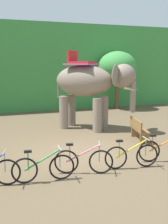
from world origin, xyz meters
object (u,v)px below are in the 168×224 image
(elephant, at_px, (90,84))
(tree_left, at_px, (117,67))
(bike_green, at_px, (43,168))
(wooden_bench, at_px, (138,129))
(bike_pink, at_px, (84,161))
(bike_orange, at_px, (164,150))
(bike_yellow, at_px, (132,156))

(elephant, bearing_deg, tree_left, 52.19)
(tree_left, xyz_separation_m, elephant, (-4.14, -5.33, -0.72))
(bike_green, relative_size, wooden_bench, 1.10)
(bike_pink, bearing_deg, elephant, 66.76)
(tree_left, height_order, bike_pink, tree_left)
(elephant, height_order, bike_orange, elephant)
(tree_left, xyz_separation_m, bike_green, (-7.59, -10.72, -2.53))
(tree_left, distance_m, bike_green, 13.38)
(tree_left, distance_m, bike_yellow, 11.97)
(bike_orange, height_order, wooden_bench, bike_orange)
(elephant, distance_m, wooden_bench, 3.31)
(elephant, distance_m, bike_green, 6.66)
(bike_green, relative_size, bike_pink, 1.06)
(tree_left, distance_m, bike_pink, 12.61)
(bike_pink, xyz_separation_m, bike_yellow, (1.53, -0.07, 0.00))
(bike_pink, relative_size, wooden_bench, 1.04)
(bike_pink, relative_size, bike_yellow, 0.95)
(bike_pink, bearing_deg, bike_green, -173.09)
(bike_green, relative_size, bike_orange, 1.03)
(elephant, relative_size, bike_orange, 2.28)
(bike_green, bearing_deg, elephant, 57.31)
(elephant, xyz_separation_m, bike_yellow, (-0.72, -5.32, -1.82))
(bike_green, bearing_deg, bike_pink, 6.91)
(bike_green, xyz_separation_m, bike_orange, (4.03, 0.22, 0.00))
(bike_pink, height_order, wooden_bench, bike_pink)
(bike_yellow, distance_m, wooden_bench, 3.33)
(bike_pink, xyz_separation_m, bike_orange, (2.82, 0.08, 0.00))
(tree_left, relative_size, wooden_bench, 2.59)
(elephant, distance_m, bike_pink, 5.99)
(bike_orange, distance_m, wooden_bench, 2.66)
(wooden_bench, bearing_deg, bike_green, -148.62)
(tree_left, distance_m, bike_orange, 11.38)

